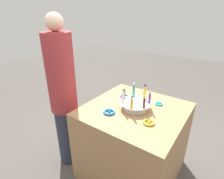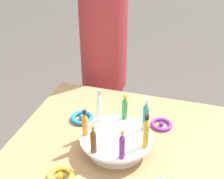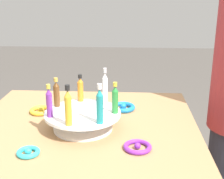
{
  "view_description": "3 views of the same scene",
  "coord_description": "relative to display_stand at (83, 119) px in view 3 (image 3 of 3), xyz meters",
  "views": [
    {
      "loc": [
        1.31,
        0.66,
        1.62
      ],
      "look_at": [
        0.08,
        -0.21,
        0.97
      ],
      "focal_mm": 28.0,
      "sensor_mm": 36.0,
      "label": 1
    },
    {
      "loc": [
        -0.26,
        0.94,
        1.65
      ],
      "look_at": [
        0.07,
        -0.19,
        0.96
      ],
      "focal_mm": 50.0,
      "sensor_mm": 36.0,
      "label": 2
    },
    {
      "loc": [
        -1.11,
        -0.18,
        1.32
      ],
      "look_at": [
        0.04,
        -0.11,
        0.94
      ],
      "focal_mm": 50.0,
      "sensor_mm": 36.0,
      "label": 3
    }
  ],
  "objects": [
    {
      "name": "display_stand",
      "position": [
        0.0,
        0.0,
        0.0
      ],
      "size": [
        0.3,
        0.3,
        0.07
      ],
      "color": "white",
      "rests_on": "party_table"
    },
    {
      "name": "bottle_purple",
      "position": [
        -0.05,
        0.11,
        0.09
      ],
      "size": [
        0.02,
        0.02,
        0.13
      ],
      "color": "#702D93",
      "rests_on": "display_stand"
    },
    {
      "name": "bottle_gold",
      "position": [
        -0.12,
        0.03,
        0.1
      ],
      "size": [
        0.02,
        0.02,
        0.15
      ],
      "color": "gold",
      "rests_on": "display_stand"
    },
    {
      "name": "bottle_teal",
      "position": [
        -0.1,
        -0.08,
        0.1
      ],
      "size": [
        0.02,
        0.02,
        0.15
      ],
      "color": "teal",
      "rests_on": "display_stand"
    },
    {
      "name": "bottle_green",
      "position": [
        -0.0,
        -0.13,
        0.08
      ],
      "size": [
        0.02,
        0.02,
        0.12
      ],
      "color": "#288438",
      "rests_on": "display_stand"
    },
    {
      "name": "bottle_clear",
      "position": [
        0.1,
        -0.08,
        0.1
      ],
      "size": [
        0.02,
        0.02,
        0.15
      ],
      "color": "silver",
      "rests_on": "display_stand"
    },
    {
      "name": "bottle_orange",
      "position": [
        0.12,
        0.03,
        0.08
      ],
      "size": [
        0.02,
        0.02,
        0.12
      ],
      "color": "orange",
      "rests_on": "display_stand"
    },
    {
      "name": "bottle_brown",
      "position": [
        0.06,
        0.11,
        0.08
      ],
      "size": [
        0.02,
        0.02,
        0.12
      ],
      "color": "brown",
      "rests_on": "display_stand"
    },
    {
      "name": "ribbon_bow_gold",
      "position": [
        0.15,
        0.21,
        -0.03
      ],
      "size": [
        0.1,
        0.1,
        0.03
      ],
      "color": "gold",
      "rests_on": "party_table"
    },
    {
      "name": "ribbon_bow_teal",
      "position": [
        -0.21,
        0.15,
        -0.03
      ],
      "size": [
        0.08,
        0.08,
        0.02
      ],
      "color": "#2DB7CC",
      "rests_on": "party_table"
    },
    {
      "name": "ribbon_bow_purple",
      "position": [
        -0.15,
        -0.21,
        -0.03
      ],
      "size": [
        0.1,
        0.1,
        0.02
      ],
      "color": "purple",
      "rests_on": "party_table"
    },
    {
      "name": "ribbon_bow_blue",
      "position": [
        0.21,
        -0.15,
        -0.03
      ],
      "size": [
        0.11,
        0.11,
        0.03
      ],
      "color": "blue",
      "rests_on": "party_table"
    }
  ]
}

